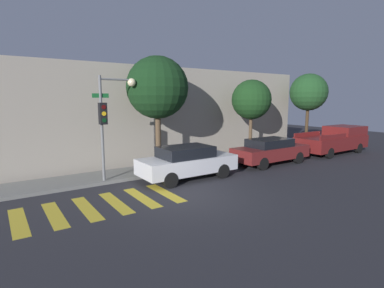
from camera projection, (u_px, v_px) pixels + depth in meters
The scene contains 11 objects.
ground_plane at pixel (186, 196), 11.32m from camera, with size 60.00×60.00×0.00m, color #28282D.
sidewalk at pixel (139, 172), 14.81m from camera, with size 26.00×2.13×0.14m, color slate.
building_row at pixel (107, 115), 18.08m from camera, with size 26.00×6.00×5.44m, color #A89E8E.
crosswalk at pixel (87, 208), 10.07m from camera, with size 6.47×2.60×0.00m.
traffic_light_pole at pixel (110, 110), 12.69m from camera, with size 1.93×0.56×4.62m.
sedan_near_corner at pixel (187, 162), 13.72m from camera, with size 4.52×1.87×1.52m.
sedan_middle at pixel (270, 151), 16.82m from camera, with size 4.69×1.76×1.46m.
pickup_truck at pixel (334, 140), 20.31m from camera, with size 5.56×2.12×1.79m.
tree_near_corner at pixel (157, 88), 14.56m from camera, with size 3.03×3.03×5.72m.
tree_midblock at pixel (251, 100), 18.18m from camera, with size 2.40×2.40×4.82m.
tree_far_end at pixel (309, 92), 21.22m from camera, with size 2.61×2.61×5.43m.
Camera 1 is at (-5.90, -9.17, 3.65)m, focal length 28.00 mm.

